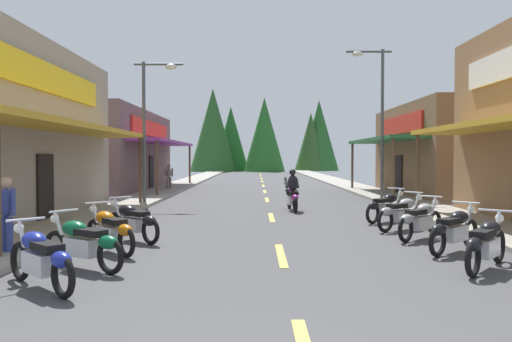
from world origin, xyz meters
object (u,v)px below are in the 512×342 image
object	(u,v)px
motorcycle_parked_left_2	(109,230)
pedestrian_waiting	(168,175)
motorcycle_parked_left_0	(40,257)
motorcycle_parked_left_3	(132,221)
motorcycle_parked_right_1	(453,229)
motorcycle_parked_right_2	(419,219)
streetlamp_left	(150,112)
motorcycle_parked_right_3	(401,212)
motorcycle_parked_right_0	(485,243)
motorcycle_parked_left_1	(82,242)
rider_cruising_lead	(291,193)
motorcycle_parked_right_4	(385,206)
streetlamp_right	(375,104)
pedestrian_by_shop	(5,211)

from	to	relation	value
motorcycle_parked_left_2	pedestrian_waiting	xyz separation A→B (m)	(-2.20, 19.60, 0.41)
motorcycle_parked_left_0	motorcycle_parked_left_3	xyz separation A→B (m)	(0.32, 4.31, 0.00)
motorcycle_parked_right_1	motorcycle_parked_right_2	xyz separation A→B (m)	(-0.15, 1.69, 0.00)
streetlamp_left	motorcycle_parked_right_1	distance (m)	13.87
motorcycle_parked_right_3	motorcycle_parked_right_0	bearing A→B (deg)	-127.19
motorcycle_parked_left_1	rider_cruising_lead	world-z (taller)	rider_cruising_lead
streetlamp_left	motorcycle_parked_right_4	xyz separation A→B (m)	(8.40, -5.48, -3.41)
streetlamp_right	motorcycle_parked_right_0	distance (m)	14.34
motorcycle_parked_left_0	motorcycle_parked_left_2	bearing A→B (deg)	-50.62
motorcycle_parked_right_3	motorcycle_parked_left_1	xyz separation A→B (m)	(-7.09, -4.79, 0.00)
streetlamp_right	motorcycle_parked_right_3	size ratio (longest dim) A/B	3.92
motorcycle_parked_right_1	motorcycle_parked_right_4	size ratio (longest dim) A/B	0.99
pedestrian_by_shop	pedestrian_waiting	world-z (taller)	pedestrian_by_shop
streetlamp_left	rider_cruising_lead	bearing A→B (deg)	-22.25
motorcycle_parked_right_0	pedestrian_waiting	distance (m)	23.18
motorcycle_parked_left_2	motorcycle_parked_left_3	xyz separation A→B (m)	(0.13, 1.42, 0.00)
motorcycle_parked_right_1	motorcycle_parked_left_3	bearing A→B (deg)	126.04
motorcycle_parked_right_1	motorcycle_parked_left_2	xyz separation A→B (m)	(-7.23, -0.03, 0.00)
motorcycle_parked_left_0	motorcycle_parked_right_2	bearing A→B (deg)	-104.37
streetlamp_right	motorcycle_parked_right_0	bearing A→B (deg)	-95.59
rider_cruising_lead	motorcycle_parked_right_1	bearing A→B (deg)	-165.18
motorcycle_parked_right_1	pedestrian_waiting	size ratio (longest dim) A/B	1.04
streetlamp_left	pedestrian_waiting	size ratio (longest dim) A/B	3.81
streetlamp_right	motorcycle_parked_left_0	xyz separation A→B (m)	(-8.68, -15.02, -3.90)
streetlamp_left	motorcycle_parked_left_0	size ratio (longest dim) A/B	3.67
motorcycle_parked_right_3	pedestrian_by_shop	xyz separation A→B (m)	(-8.98, -3.71, 0.44)
motorcycle_parked_right_1	motorcycle_parked_left_0	bearing A→B (deg)	158.62
motorcycle_parked_right_0	motorcycle_parked_right_4	size ratio (longest dim) A/B	1.02
motorcycle_parked_right_1	pedestrian_by_shop	bearing A→B (deg)	140.29
motorcycle_parked_right_1	motorcycle_parked_left_2	bearing A→B (deg)	137.36
motorcycle_parked_right_3	motorcycle_parked_right_2	bearing A→B (deg)	-127.67
streetlamp_right	motorcycle_parked_right_1	world-z (taller)	streetlamp_right
motorcycle_parked_left_3	pedestrian_waiting	bearing A→B (deg)	-39.79
streetlamp_left	motorcycle_parked_right_2	distance (m)	12.55
streetlamp_right	motorcycle_parked_right_1	xyz separation A→B (m)	(-1.26, -12.09, -3.90)
motorcycle_parked_left_1	motorcycle_parked_right_2	bearing A→B (deg)	-122.13
streetlamp_left	motorcycle_parked_left_2	distance (m)	11.05
motorcycle_parked_right_0	motorcycle_parked_right_3	world-z (taller)	same
motorcycle_parked_right_1	pedestrian_waiting	distance (m)	21.72
motorcycle_parked_left_1	pedestrian_by_shop	world-z (taller)	pedestrian_by_shop
motorcycle_parked_left_2	pedestrian_by_shop	size ratio (longest dim) A/B	1.03
motorcycle_parked_right_2	rider_cruising_lead	distance (m)	6.89
motorcycle_parked_right_0	rider_cruising_lead	size ratio (longest dim) A/B	0.79
motorcycle_parked_right_0	rider_cruising_lead	bearing A→B (deg)	56.43
motorcycle_parked_left_1	motorcycle_parked_left_2	bearing A→B (deg)	-57.85
motorcycle_parked_right_3	motorcycle_parked_left_1	world-z (taller)	same
motorcycle_parked_right_3	motorcycle_parked_right_1	bearing A→B (deg)	-125.16
streetlamp_left	motorcycle_parked_right_2	world-z (taller)	streetlamp_left
streetlamp_right	motorcycle_parked_right_2	bearing A→B (deg)	-97.71
motorcycle_parked_left_0	motorcycle_parked_left_1	size ratio (longest dim) A/B	0.88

